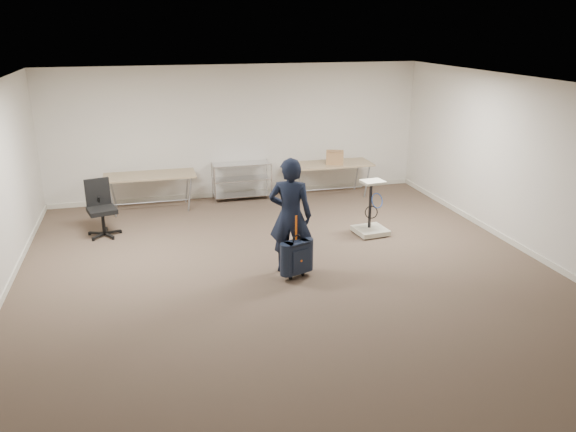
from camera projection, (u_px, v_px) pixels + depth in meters
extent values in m
plane|color=#443829|center=(293.00, 280.00, 8.27)|extent=(9.00, 9.00, 0.00)
plane|color=silver|center=(238.00, 132.00, 11.93)|extent=(8.00, 0.00, 8.00)
plane|color=silver|center=(470.00, 373.00, 3.70)|extent=(8.00, 0.00, 8.00)
plane|color=silver|center=(540.00, 171.00, 8.77)|extent=(0.00, 9.00, 9.00)
plane|color=white|center=(293.00, 86.00, 7.36)|extent=(8.00, 8.00, 0.00)
cube|color=silver|center=(240.00, 193.00, 12.36)|extent=(8.00, 0.02, 0.10)
cube|color=silver|center=(527.00, 251.00, 9.20)|extent=(0.02, 9.00, 0.10)
cube|color=#9C815F|center=(150.00, 175.00, 11.20)|extent=(1.80, 0.75, 0.03)
cylinder|color=#92959A|center=(152.00, 202.00, 11.38)|extent=(1.50, 0.02, 0.02)
cylinder|color=#92959A|center=(112.00, 200.00, 10.86)|extent=(0.13, 0.04, 0.69)
cylinder|color=#92959A|center=(190.00, 194.00, 11.22)|extent=(0.13, 0.04, 0.69)
cylinder|color=#92959A|center=(113.00, 192.00, 11.41)|extent=(0.13, 0.04, 0.69)
cylinder|color=#92959A|center=(187.00, 186.00, 11.77)|extent=(0.13, 0.04, 0.69)
cube|color=#9C815F|center=(330.00, 164.00, 12.11)|extent=(1.80, 0.75, 0.03)
cylinder|color=#92959A|center=(329.00, 189.00, 12.29)|extent=(1.50, 0.02, 0.02)
cylinder|color=#92959A|center=(300.00, 186.00, 11.77)|extent=(0.13, 0.04, 0.69)
cylinder|color=#92959A|center=(367.00, 182.00, 12.13)|extent=(0.13, 0.04, 0.69)
cylinder|color=#92959A|center=(293.00, 179.00, 12.32)|extent=(0.13, 0.04, 0.69)
cylinder|color=#92959A|center=(357.00, 175.00, 12.68)|extent=(0.13, 0.04, 0.69)
cylinder|color=silver|center=(215.00, 186.00, 11.63)|extent=(0.02, 0.02, 0.80)
cylinder|color=silver|center=(271.00, 182.00, 11.92)|extent=(0.02, 0.02, 0.80)
cylinder|color=silver|center=(212.00, 180.00, 12.05)|extent=(0.02, 0.02, 0.80)
cylinder|color=silver|center=(267.00, 177.00, 12.33)|extent=(0.02, 0.02, 0.80)
cube|color=silver|center=(242.00, 194.00, 12.08)|extent=(1.20, 0.45, 0.02)
cube|color=silver|center=(242.00, 179.00, 11.97)|extent=(1.20, 0.45, 0.02)
cube|color=silver|center=(241.00, 164.00, 11.86)|extent=(1.20, 0.45, 0.01)
imported|color=black|center=(290.00, 216.00, 8.31)|extent=(0.76, 0.63, 1.77)
cube|color=black|center=(297.00, 257.00, 8.24)|extent=(0.40, 0.31, 0.49)
cube|color=black|center=(296.00, 272.00, 8.34)|extent=(0.35, 0.24, 0.03)
cylinder|color=black|center=(290.00, 277.00, 8.28)|extent=(0.04, 0.07, 0.07)
cylinder|color=black|center=(303.00, 274.00, 8.40)|extent=(0.04, 0.07, 0.07)
torus|color=black|center=(297.00, 240.00, 8.15)|extent=(0.15, 0.07, 0.15)
cube|color=#FF640D|center=(296.00, 228.00, 8.11)|extent=(0.03, 0.02, 0.37)
cylinder|color=black|center=(105.00, 233.00, 9.99)|extent=(0.61, 0.61, 0.09)
cylinder|color=black|center=(103.00, 222.00, 9.92)|extent=(0.06, 0.06, 0.40)
cube|color=black|center=(102.00, 210.00, 9.85)|extent=(0.57, 0.57, 0.08)
cube|color=black|center=(98.00, 192.00, 9.94)|extent=(0.43, 0.16, 0.49)
cube|color=beige|center=(370.00, 230.00, 10.07)|extent=(0.59, 0.59, 0.09)
cylinder|color=black|center=(364.00, 238.00, 9.84)|extent=(0.06, 0.06, 0.04)
cylinder|color=black|center=(371.00, 204.00, 9.97)|extent=(0.05, 0.05, 0.86)
cube|color=beige|center=(373.00, 182.00, 9.78)|extent=(0.41, 0.36, 0.04)
torus|color=#244CB4|center=(377.00, 201.00, 9.82)|extent=(0.29, 0.14, 0.27)
cube|color=#9E6949|center=(335.00, 157.00, 12.02)|extent=(0.44, 0.38, 0.28)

